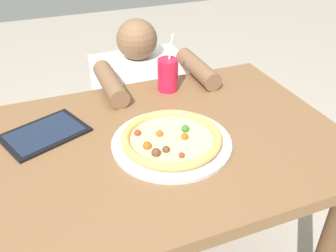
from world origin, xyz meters
name	(u,v)px	position (x,y,z in m)	size (l,w,h in m)	color
dining_table	(156,171)	(0.00, 0.00, 0.63)	(1.15, 0.78, 0.75)	brown
pizza_near	(171,140)	(0.04, -0.04, 0.77)	(0.36, 0.36, 0.04)	#B7B7BC
drink_cup_colored	(168,75)	(0.16, 0.29, 0.81)	(0.08, 0.08, 0.21)	red
tablet	(45,133)	(-0.31, 0.15, 0.75)	(0.29, 0.25, 0.01)	black
diner_seated	(142,126)	(0.13, 0.58, 0.42)	(0.43, 0.53, 0.94)	#333847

